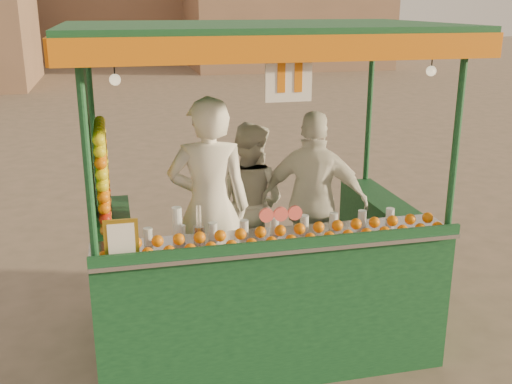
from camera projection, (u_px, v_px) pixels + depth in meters
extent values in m
plane|color=brown|center=(262.00, 338.00, 5.62)|extent=(90.00, 90.00, 0.00)
cube|color=#83604A|center=(284.00, 13.00, 28.69)|extent=(9.00, 6.00, 5.00)
cube|color=#0F391E|center=(258.00, 319.00, 5.63)|extent=(2.85, 1.75, 0.33)
cylinder|color=black|center=(151.00, 328.00, 5.41)|extent=(0.39, 0.11, 0.39)
cylinder|color=black|center=(357.00, 304.00, 5.84)|extent=(0.39, 0.11, 0.39)
cube|color=#0F391E|center=(279.00, 295.00, 4.79)|extent=(2.85, 0.33, 0.88)
cube|color=#0F391E|center=(115.00, 268.00, 5.28)|extent=(0.33, 1.42, 0.88)
cube|color=#0F391E|center=(382.00, 243.00, 5.83)|extent=(0.33, 1.42, 0.88)
cube|color=#B2B2B7|center=(278.00, 240.00, 4.69)|extent=(2.85, 0.50, 0.03)
cylinder|color=#0F391E|center=(87.00, 162.00, 4.03)|extent=(0.05, 0.05, 1.53)
cylinder|color=#0F391E|center=(456.00, 141.00, 4.63)|extent=(0.05, 0.05, 1.53)
cylinder|color=#0F391E|center=(92.00, 118.00, 5.55)|extent=(0.05, 0.05, 1.53)
cylinder|color=#0F391E|center=(369.00, 106.00, 6.15)|extent=(0.05, 0.05, 1.53)
cube|color=#0F391E|center=(258.00, 29.00, 4.85)|extent=(3.06, 1.97, 0.09)
cube|color=#D2680B|center=(293.00, 49.00, 3.96)|extent=(3.06, 0.04, 0.18)
cube|color=#D2680B|center=(234.00, 34.00, 5.79)|extent=(3.06, 0.04, 0.18)
cube|color=#D2680B|center=(60.00, 43.00, 4.54)|extent=(0.04, 1.97, 0.18)
cube|color=#D2680B|center=(430.00, 38.00, 5.21)|extent=(0.04, 1.97, 0.18)
cylinder|color=#FB574C|center=(281.00, 214.00, 4.47)|extent=(0.11, 0.03, 0.11)
cube|color=gold|center=(121.00, 240.00, 4.24)|extent=(0.24, 0.02, 0.31)
cube|color=white|center=(289.00, 78.00, 4.10)|extent=(0.33, 0.02, 0.33)
sphere|color=#FFE5B2|center=(115.00, 80.00, 3.99)|extent=(0.08, 0.08, 0.08)
sphere|color=#FFE5B2|center=(431.00, 71.00, 4.50)|extent=(0.08, 0.08, 0.08)
imported|color=white|center=(209.00, 208.00, 5.20)|extent=(0.77, 0.56, 1.93)
imported|color=silver|center=(249.00, 201.00, 5.93)|extent=(0.97, 0.96, 1.58)
imported|color=white|center=(314.00, 202.00, 5.67)|extent=(1.09, 0.80, 1.72)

